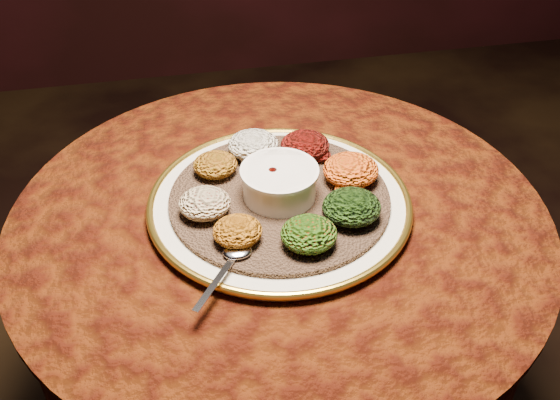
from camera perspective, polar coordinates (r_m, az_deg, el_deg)
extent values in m
cylinder|color=black|center=(1.40, -0.05, -13.46)|extent=(0.12, 0.12, 0.68)
cylinder|color=black|center=(1.13, -0.06, -2.22)|extent=(0.80, 0.80, 0.04)
cylinder|color=#3C1605|center=(1.23, -0.06, -7.32)|extent=(0.93, 0.93, 0.34)
cylinder|color=#3C1605|center=(1.12, -0.06, -1.18)|extent=(0.96, 0.96, 0.01)
cylinder|color=silver|center=(1.11, -0.05, -0.34)|extent=(0.54, 0.54, 0.02)
torus|color=#B7912D|center=(1.11, -0.05, -0.06)|extent=(0.47, 0.47, 0.01)
cylinder|color=brown|center=(1.10, -0.05, 0.22)|extent=(0.49, 0.49, 0.01)
cylinder|color=white|center=(1.08, -0.05, 1.61)|extent=(0.13, 0.13, 0.06)
cylinder|color=white|center=(1.07, -0.05, 2.69)|extent=(0.14, 0.14, 0.01)
cylinder|color=#510C04|center=(1.07, -0.05, 2.33)|extent=(0.11, 0.11, 0.01)
ellipsoid|color=silver|center=(0.98, -3.92, -4.75)|extent=(0.05, 0.03, 0.01)
cube|color=silver|center=(0.94, -5.85, -7.46)|extent=(0.08, 0.11, 0.00)
ellipsoid|color=silver|center=(1.19, -2.47, 5.05)|extent=(0.10, 0.09, 0.05)
ellipsoid|color=black|center=(1.19, 2.30, 5.04)|extent=(0.09, 0.09, 0.05)
ellipsoid|color=#B2810E|center=(1.13, 6.49, 2.75)|extent=(0.10, 0.10, 0.05)
ellipsoid|color=black|center=(1.04, 6.57, -0.63)|extent=(0.10, 0.09, 0.05)
ellipsoid|color=#A9290A|center=(0.99, 2.66, -3.12)|extent=(0.09, 0.09, 0.04)
ellipsoid|color=#A45B0E|center=(1.00, -3.91, -2.86)|extent=(0.08, 0.08, 0.04)
ellipsoid|color=#760707|center=(1.06, -6.90, -0.30)|extent=(0.09, 0.08, 0.04)
ellipsoid|color=#905011|center=(1.15, -5.95, 3.23)|extent=(0.08, 0.08, 0.04)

